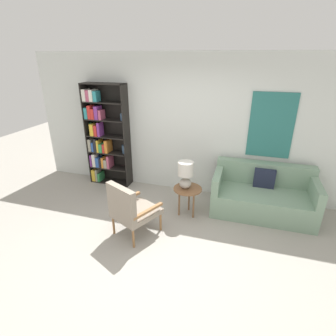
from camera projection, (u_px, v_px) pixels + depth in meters
ground_plane at (150, 249)px, 3.85m from camera, size 14.00×14.00×0.00m
wall_back at (186, 126)px, 5.10m from camera, size 6.40×0.08×2.70m
bookshelf at (103, 136)px, 5.52m from camera, size 0.90×0.30×2.13m
armchair at (130, 208)px, 3.95m from camera, size 0.79×0.83×0.91m
couch at (262, 196)px, 4.68m from camera, size 1.72×0.90×0.84m
side_table at (188, 191)px, 4.52m from camera, size 0.49×0.49×0.52m
table_lamp at (186, 173)px, 4.40m from camera, size 0.26×0.26×0.48m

